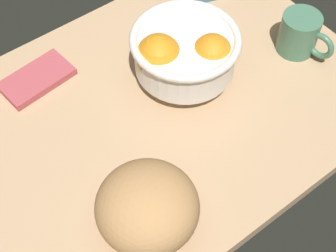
% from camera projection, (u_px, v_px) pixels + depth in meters
% --- Properties ---
extents(ground_plane, '(0.82, 0.60, 0.03)m').
position_uv_depth(ground_plane, '(161.00, 109.00, 0.98)').
color(ground_plane, tan).
extents(fruit_bowl, '(0.21, 0.21, 0.13)m').
position_uv_depth(fruit_bowl, '(184.00, 53.00, 0.95)').
color(fruit_bowl, white).
rests_on(fruit_bowl, ground).
extents(bread_loaf, '(0.19, 0.19, 0.11)m').
position_uv_depth(bread_loaf, '(147.00, 207.00, 0.78)').
color(bread_loaf, tan).
rests_on(bread_loaf, ground).
extents(napkin_folded, '(0.15, 0.09, 0.02)m').
position_uv_depth(napkin_folded, '(37.00, 79.00, 0.99)').
color(napkin_folded, '#B54951').
rests_on(napkin_folded, ground).
extents(mug, '(0.08, 0.12, 0.09)m').
position_uv_depth(mug, '(300.00, 34.00, 1.02)').
color(mug, '#48785C').
rests_on(mug, ground).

